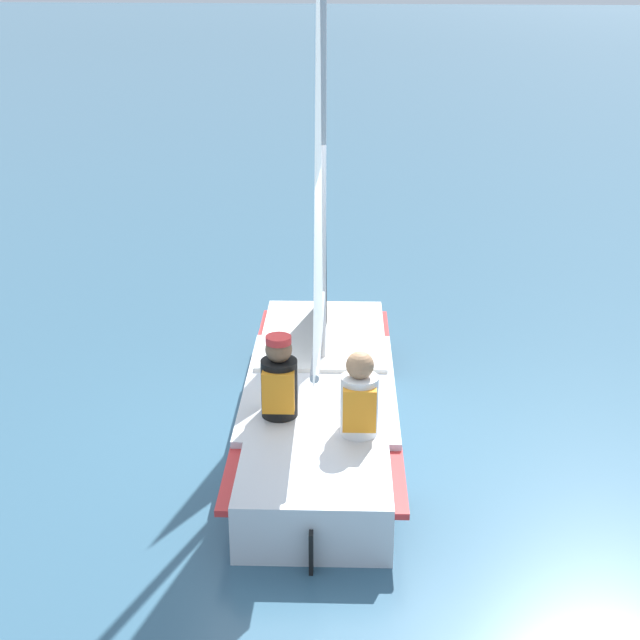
# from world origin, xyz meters

# --- Properties ---
(ground_plane) EXTENTS (260.00, 260.00, 0.00)m
(ground_plane) POSITION_xyz_m (0.00, 0.00, 0.00)
(ground_plane) COLOR #38607A
(sailboat_main) EXTENTS (4.21, 1.85, 5.23)m
(sailboat_main) POSITION_xyz_m (0.01, 0.00, 0.74)
(sailboat_main) COLOR silver
(sailboat_main) RESTS_ON ground_plane
(sailor_helm) EXTENTS (0.37, 0.34, 1.16)m
(sailor_helm) POSITION_xyz_m (0.67, -0.23, 0.63)
(sailor_helm) COLOR black
(sailor_helm) RESTS_ON ground_plane
(sailor_crew) EXTENTS (0.37, 0.34, 1.16)m
(sailor_crew) POSITION_xyz_m (0.88, 0.45, 0.62)
(sailor_crew) COLOR black
(sailor_crew) RESTS_ON ground_plane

